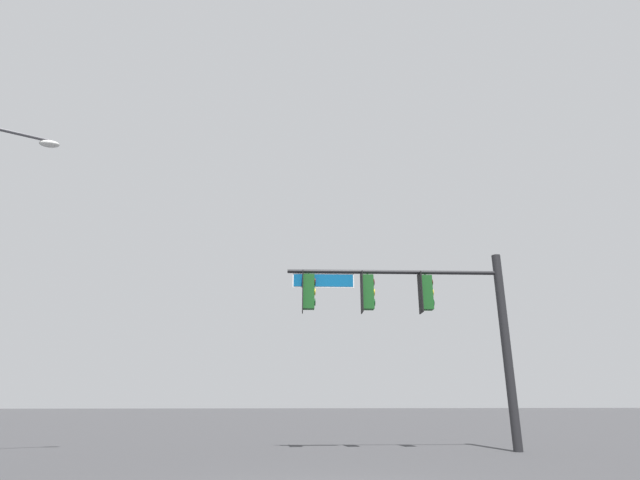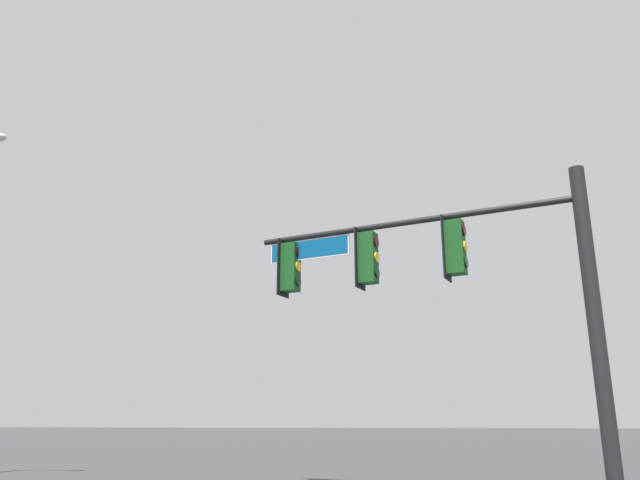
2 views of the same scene
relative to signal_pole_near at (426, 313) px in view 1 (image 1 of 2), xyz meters
name	(u,v)px [view 1 (image 1 of 2)]	position (x,y,z in m)	size (l,w,h in m)	color
signal_pole_near	(426,313)	(0.00, 0.00, 0.00)	(6.89, 1.43, 5.97)	black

